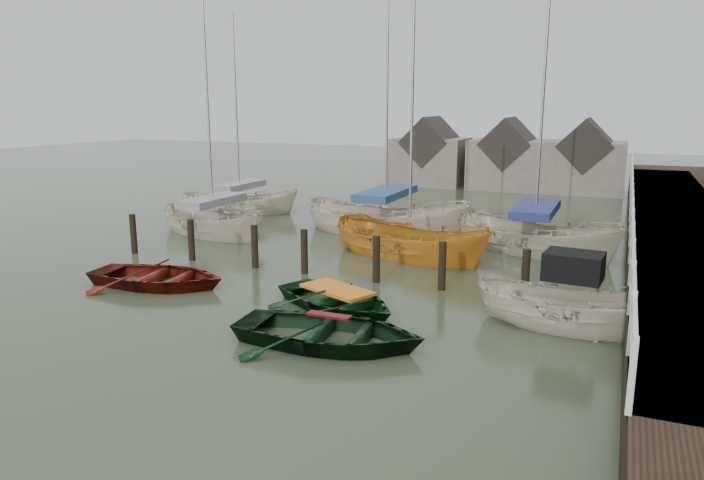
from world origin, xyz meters
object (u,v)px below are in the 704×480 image
at_px(rowboat_red, 159,286).
at_px(rowboat_dkgreen, 329,345).
at_px(rowboat_green, 337,309).
at_px(sailboat_c, 409,255).
at_px(sailboat_d, 534,249).
at_px(sailboat_e, 240,211).
at_px(sailboat_a, 214,232).
at_px(sailboat_b, 386,231).
at_px(motorboat, 569,325).

relative_size(rowboat_red, rowboat_dkgreen, 0.96).
relative_size(rowboat_green, sailboat_c, 0.36).
bearing_deg(rowboat_green, sailboat_d, -0.20).
relative_size(rowboat_green, sailboat_e, 0.36).
xyz_separation_m(rowboat_dkgreen, sailboat_a, (-9.50, 8.96, 0.06)).
height_order(rowboat_red, sailboat_e, sailboat_e).
xyz_separation_m(rowboat_dkgreen, sailboat_b, (-3.18, 11.99, 0.06)).
bearing_deg(sailboat_b, rowboat_red, 164.02).
bearing_deg(sailboat_a, rowboat_red, -137.27).
bearing_deg(rowboat_red, rowboat_green, -95.59).
height_order(rowboat_dkgreen, sailboat_c, sailboat_c).
distance_m(rowboat_green, motorboat, 5.67).
bearing_deg(rowboat_dkgreen, rowboat_green, 15.49).
xyz_separation_m(motorboat, sailboat_e, (-16.08, 10.47, -0.02)).
bearing_deg(rowboat_green, sailboat_c, 24.27).
relative_size(rowboat_green, motorboat, 0.82).
bearing_deg(rowboat_green, sailboat_e, 65.58).
bearing_deg(sailboat_e, rowboat_dkgreen, -161.64).
relative_size(rowboat_green, rowboat_dkgreen, 0.88).
bearing_deg(rowboat_dkgreen, sailboat_e, 34.48).
relative_size(rowboat_red, sailboat_d, 0.32).
bearing_deg(motorboat, sailboat_a, 73.27).
height_order(rowboat_red, motorboat, motorboat).
distance_m(motorboat, sailboat_e, 19.19).
bearing_deg(rowboat_red, rowboat_dkgreen, -115.36).
distance_m(rowboat_red, sailboat_c, 8.49).
distance_m(sailboat_a, sailboat_e, 5.06).
bearing_deg(sailboat_a, sailboat_b, -45.18).
xyz_separation_m(rowboat_dkgreen, sailboat_c, (-1.02, 8.59, 0.01)).
xyz_separation_m(sailboat_a, sailboat_c, (8.48, -0.36, -0.05)).
relative_size(rowboat_red, sailboat_e, 0.39).
bearing_deg(sailboat_d, motorboat, -141.64).
relative_size(sailboat_a, sailboat_e, 0.97).
bearing_deg(rowboat_dkgreen, sailboat_c, 1.55).
xyz_separation_m(rowboat_red, rowboat_green, (5.67, 0.17, 0.00)).
relative_size(motorboat, sailboat_d, 0.36).
distance_m(rowboat_dkgreen, sailboat_c, 8.65).
bearing_deg(motorboat, rowboat_red, 100.68).
relative_size(rowboat_green, sailboat_b, 0.30).
height_order(sailboat_b, sailboat_d, sailboat_d).
relative_size(motorboat, sailboat_b, 0.36).
height_order(rowboat_red, sailboat_b, sailboat_b).
xyz_separation_m(sailboat_b, sailboat_d, (6.04, -0.93, 0.00)).
distance_m(rowboat_red, motorboat, 11.32).
bearing_deg(sailboat_b, motorboat, -135.16).
distance_m(rowboat_red, sailboat_d, 12.96).
bearing_deg(sailboat_d, rowboat_green, -178.12).
distance_m(sailboat_b, sailboat_c, 4.02).
relative_size(rowboat_green, sailboat_d, 0.30).
xyz_separation_m(rowboat_green, sailboat_c, (-0.15, 6.29, 0.01)).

